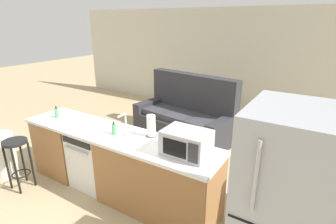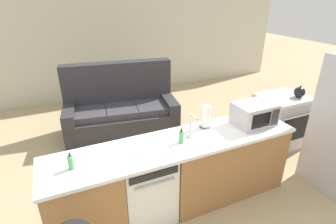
% 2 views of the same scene
% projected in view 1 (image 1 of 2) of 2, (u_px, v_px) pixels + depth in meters
% --- Properties ---
extents(ground_plane, '(24.00, 24.00, 0.00)m').
position_uv_depth(ground_plane, '(110.00, 188.00, 3.78)').
color(ground_plane, tan).
extents(wall_back, '(10.00, 0.06, 2.60)m').
position_uv_depth(wall_back, '(234.00, 62.00, 6.56)').
color(wall_back, beige).
rests_on(wall_back, ground_plane).
extents(kitchen_counter, '(2.94, 0.66, 0.90)m').
position_uv_depth(kitchen_counter, '(121.00, 167.00, 3.53)').
color(kitchen_counter, '#9E6B3D').
rests_on(kitchen_counter, ground_plane).
extents(dishwasher, '(0.58, 0.61, 0.84)m').
position_uv_depth(dishwasher, '(95.00, 158.00, 3.77)').
color(dishwasher, white).
rests_on(dishwasher, ground_plane).
extents(stove_range, '(0.76, 0.68, 0.90)m').
position_uv_depth(stove_range, '(299.00, 196.00, 2.90)').
color(stove_range, '#B7B7BC').
rests_on(stove_range, ground_plane).
extents(microwave, '(0.50, 0.37, 0.28)m').
position_uv_depth(microwave, '(186.00, 143.00, 2.83)').
color(microwave, '#B7B7BC').
rests_on(microwave, kitchen_counter).
extents(sink_faucet, '(0.07, 0.18, 0.30)m').
position_uv_depth(sink_faucet, '(125.00, 126.00, 3.29)').
color(sink_faucet, silver).
rests_on(sink_faucet, kitchen_counter).
extents(paper_towel_roll, '(0.14, 0.14, 0.28)m').
position_uv_depth(paper_towel_roll, '(151.00, 126.00, 3.27)').
color(paper_towel_roll, '#4C4C51').
rests_on(paper_towel_roll, kitchen_counter).
extents(soap_bottle, '(0.06, 0.06, 0.18)m').
position_uv_depth(soap_bottle, '(114.00, 129.00, 3.35)').
color(soap_bottle, '#4CB266').
rests_on(soap_bottle, kitchen_counter).
extents(dish_soap_bottle, '(0.06, 0.06, 0.18)m').
position_uv_depth(dish_soap_bottle, '(57.00, 113.00, 3.94)').
color(dish_soap_bottle, '#4CB266').
rests_on(dish_soap_bottle, kitchen_counter).
extents(kettle, '(0.21, 0.17, 0.19)m').
position_uv_depth(kettle, '(325.00, 163.00, 2.53)').
color(kettle, black).
rests_on(kettle, stove_range).
extents(bar_stool, '(0.32, 0.32, 0.74)m').
position_uv_depth(bar_stool, '(17.00, 154.00, 3.63)').
color(bar_stool, black).
rests_on(bar_stool, ground_plane).
extents(trash_bin, '(0.35, 0.35, 0.74)m').
position_uv_depth(trash_bin, '(4.00, 153.00, 3.98)').
color(trash_bin, white).
rests_on(trash_bin, ground_plane).
extents(couch, '(2.12, 1.20, 1.27)m').
position_uv_depth(couch, '(186.00, 118.00, 5.38)').
color(couch, '#2D2D33').
rests_on(couch, ground_plane).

